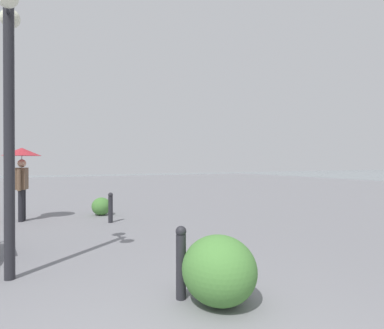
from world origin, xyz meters
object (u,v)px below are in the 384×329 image
at_px(lamppost, 9,92).
at_px(bollard_mid, 111,207).
at_px(pedestrian, 22,163).
at_px(bollard_near, 181,261).

xyz_separation_m(lamppost, bollard_mid, (3.58, -2.18, -2.19)).
bearing_deg(pedestrian, bollard_mid, -121.84).
bearing_deg(bollard_near, lamppost, 48.56).
height_order(lamppost, bollard_mid, lamppost).
xyz_separation_m(lamppost, bollard_near, (-1.65, -1.87, -2.16)).
height_order(lamppost, bollard_near, lamppost).
distance_m(pedestrian, bollard_near, 6.90).
bearing_deg(bollard_mid, bollard_near, 176.59).
relative_size(lamppost, pedestrian, 1.92).
distance_m(lamppost, bollard_mid, 4.73).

